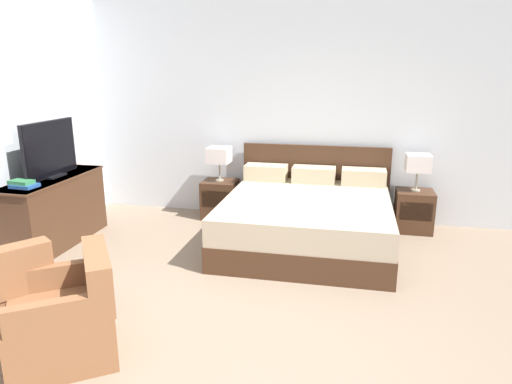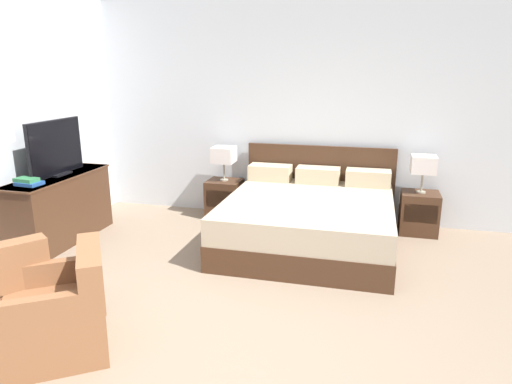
# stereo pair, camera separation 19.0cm
# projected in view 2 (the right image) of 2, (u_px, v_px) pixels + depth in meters

# --- Properties ---
(ground_plane) EXTENTS (10.49, 10.49, 0.00)m
(ground_plane) POSITION_uv_depth(u_px,v_px,m) (199.00, 372.00, 3.08)
(ground_plane) COLOR #84705B
(wall_back) EXTENTS (6.62, 0.06, 2.89)m
(wall_back) POSITION_uv_depth(u_px,v_px,m) (293.00, 111.00, 6.00)
(wall_back) COLOR silver
(wall_back) RESTS_ON ground
(bed) EXTENTS (1.93, 2.00, 1.01)m
(bed) POSITION_uv_depth(u_px,v_px,m) (309.00, 219.00, 5.25)
(bed) COLOR #422819
(bed) RESTS_ON ground
(nightstand_left) EXTENTS (0.45, 0.41, 0.52)m
(nightstand_left) POSITION_uv_depth(u_px,v_px,m) (225.00, 199.00, 6.24)
(nightstand_left) COLOR #422819
(nightstand_left) RESTS_ON ground
(nightstand_right) EXTENTS (0.45, 0.41, 0.52)m
(nightstand_right) POSITION_uv_depth(u_px,v_px,m) (419.00, 213.00, 5.63)
(nightstand_right) COLOR #422819
(nightstand_right) RESTS_ON ground
(table_lamp_left) EXTENTS (0.29, 0.29, 0.46)m
(table_lamp_left) POSITION_uv_depth(u_px,v_px,m) (224.00, 155.00, 6.08)
(table_lamp_left) COLOR gray
(table_lamp_left) RESTS_ON nightstand_left
(table_lamp_right) EXTENTS (0.29, 0.29, 0.46)m
(table_lamp_right) POSITION_uv_depth(u_px,v_px,m) (424.00, 165.00, 5.47)
(table_lamp_right) COLOR gray
(table_lamp_right) RESTS_ON nightstand_right
(dresser) EXTENTS (0.47, 1.44, 0.80)m
(dresser) POSITION_uv_depth(u_px,v_px,m) (60.00, 208.00, 5.33)
(dresser) COLOR #422819
(dresser) RESTS_ON ground
(tv) EXTENTS (0.18, 0.88, 0.63)m
(tv) POSITION_uv_depth(u_px,v_px,m) (56.00, 149.00, 5.18)
(tv) COLOR black
(tv) RESTS_ON dresser
(book_red_cover) EXTENTS (0.27, 0.20, 0.04)m
(book_red_cover) POSITION_uv_depth(u_px,v_px,m) (29.00, 183.00, 4.80)
(book_red_cover) COLOR #234C8E
(book_red_cover) RESTS_ON dresser
(book_blue_cover) EXTENTS (0.25, 0.17, 0.04)m
(book_blue_cover) POSITION_uv_depth(u_px,v_px,m) (26.00, 180.00, 4.79)
(book_blue_cover) COLOR #2D7042
(book_blue_cover) RESTS_ON book_red_cover
(armchair_companion) EXTENTS (0.95, 0.95, 0.76)m
(armchair_companion) POSITION_uv_depth(u_px,v_px,m) (61.00, 314.00, 3.26)
(armchair_companion) COLOR brown
(armchair_companion) RESTS_ON ground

